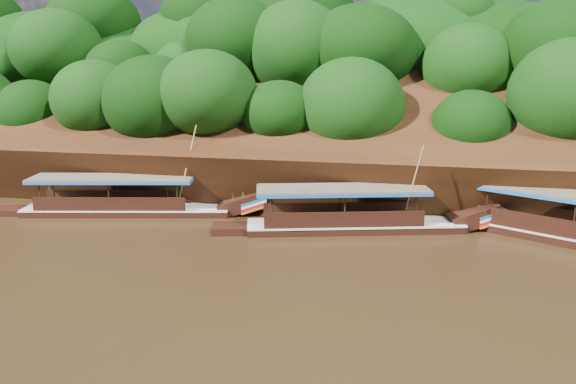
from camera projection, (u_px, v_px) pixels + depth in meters
The scene contains 5 objects.
ground at pixel (331, 276), 25.01m from camera, with size 160.00×160.00×0.00m, color black.
riverbank at pixel (370, 155), 46.21m from camera, with size 120.00×30.06×19.40m.
boat_1 at pixel (368, 221), 31.79m from camera, with size 14.47×5.78×5.51m.
boat_2 at pixel (139, 206), 35.19m from camera, with size 15.27×5.08×6.03m.
reeds at pixel (306, 202), 34.53m from camera, with size 50.33×2.44×2.04m.
Camera 1 is at (3.13, -23.38, 9.33)m, focal length 35.00 mm.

